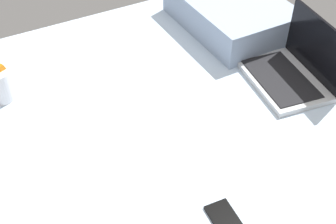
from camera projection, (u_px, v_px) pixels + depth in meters
The scene contains 4 objects.
bed_mattress at pixel (198, 164), 142.21cm from camera, with size 180.00×140.00×18.00cm, color silver.
laptop at pixel (293, 70), 157.23cm from camera, with size 36.12×27.76×23.00cm.
cell_phone at pixel (228, 223), 114.59cm from camera, with size 6.80×14.00×0.80cm, color black.
pillow at pixel (231, 12), 183.77cm from camera, with size 52.00×36.00×13.00cm, color #8C9EB7.
Camera 1 is at (78.22, -54.04, 116.51)cm, focal length 47.28 mm.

